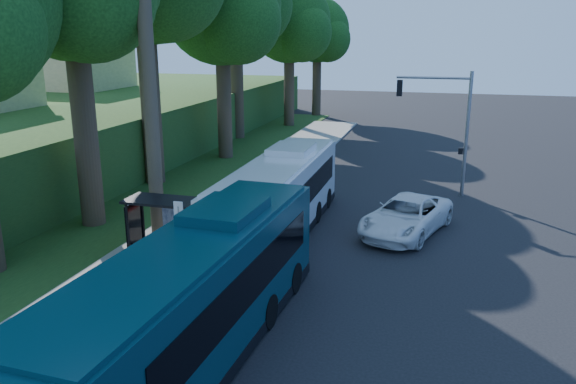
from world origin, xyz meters
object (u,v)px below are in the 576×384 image
(white_bus, at_px, (280,196))
(bus_shelter, at_px, (162,216))
(teal_bus, at_px, (196,296))
(pickup, at_px, (406,216))

(white_bus, bearing_deg, bus_shelter, -134.34)
(white_bus, xyz_separation_m, teal_bus, (0.65, -10.47, 0.09))
(bus_shelter, distance_m, white_bus, 5.51)
(white_bus, bearing_deg, pickup, 17.23)
(bus_shelter, distance_m, pickup, 11.03)
(pickup, bearing_deg, teal_bus, -94.52)
(bus_shelter, xyz_separation_m, white_bus, (3.85, 3.94, 0.03))
(bus_shelter, distance_m, teal_bus, 7.93)
(teal_bus, height_order, pickup, teal_bus)
(bus_shelter, relative_size, teal_bus, 0.24)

